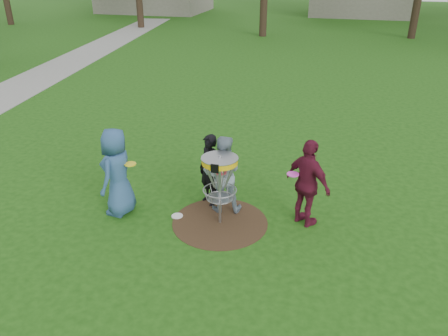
% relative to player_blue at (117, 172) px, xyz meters
% --- Properties ---
extents(ground, '(100.00, 100.00, 0.00)m').
position_rel_player_blue_xyz_m(ground, '(1.97, 0.11, -0.86)').
color(ground, '#19470F').
rests_on(ground, ground).
extents(dirt_patch, '(1.80, 1.80, 0.01)m').
position_rel_player_blue_xyz_m(dirt_patch, '(1.97, 0.11, -0.86)').
color(dirt_patch, '#47331E').
rests_on(dirt_patch, ground).
extents(concrete_path, '(7.75, 39.92, 0.02)m').
position_rel_player_blue_xyz_m(concrete_path, '(-8.03, 8.11, -0.85)').
color(concrete_path, '#9E9E99').
rests_on(concrete_path, ground).
extents(player_blue, '(0.61, 0.88, 1.73)m').
position_rel_player_blue_xyz_m(player_blue, '(0.00, 0.00, 0.00)').
color(player_blue, '#2D517B').
rests_on(player_blue, ground).
extents(player_black, '(0.64, 0.60, 1.46)m').
position_rel_player_blue_xyz_m(player_black, '(1.58, 0.79, -0.13)').
color(player_black, black).
rests_on(player_black, ground).
extents(player_grey, '(0.86, 0.74, 1.55)m').
position_rel_player_blue_xyz_m(player_grey, '(1.89, 0.60, -0.09)').
color(player_grey, gray).
rests_on(player_grey, ground).
extents(player_maroon, '(1.03, 0.92, 1.67)m').
position_rel_player_blue_xyz_m(player_maroon, '(3.51, 0.49, -0.03)').
color(player_maroon, maroon).
rests_on(player_maroon, ground).
extents(disc_on_grass, '(0.22, 0.22, 0.02)m').
position_rel_player_blue_xyz_m(disc_on_grass, '(1.12, 0.10, -0.85)').
color(disc_on_grass, white).
rests_on(disc_on_grass, ground).
extents(disc_golf_basket, '(0.66, 0.67, 1.38)m').
position_rel_player_blue_xyz_m(disc_golf_basket, '(1.97, 0.11, 0.16)').
color(disc_golf_basket, '#9EA0A5').
rests_on(disc_golf_basket, ground).
extents(held_discs, '(3.18, 0.75, 0.18)m').
position_rel_player_blue_xyz_m(held_discs, '(1.79, 0.33, 0.12)').
color(held_discs, yellow).
rests_on(held_discs, ground).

